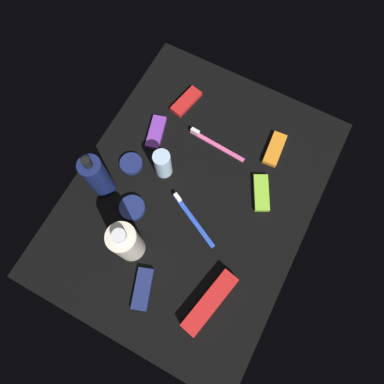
{
  "coord_description": "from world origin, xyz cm",
  "views": [
    {
      "loc": [
        -25.37,
        -13.47,
        91.66
      ],
      "look_at": [
        0.0,
        0.0,
        3.0
      ],
      "focal_mm": 32.26,
      "sensor_mm": 36.0,
      "label": 1
    }
  ],
  "objects_px": {
    "snack_bar_navy": "(143,289)",
    "snack_bar_red": "(186,101)",
    "toothbrush_pink": "(214,143)",
    "bodywash_bottle": "(126,243)",
    "toothpaste_box_red": "(210,302)",
    "cream_tin_right": "(132,208)",
    "lotion_bottle": "(97,177)",
    "snack_bar_orange": "(275,149)",
    "snack_bar_lime": "(261,193)",
    "cream_tin_left": "(131,164)",
    "snack_bar_purple": "(156,132)",
    "toothbrush_blue": "(191,217)",
    "deodorant_stick": "(163,164)"
  },
  "relations": [
    {
      "from": "snack_bar_lime",
      "to": "snack_bar_red",
      "type": "distance_m",
      "value": 0.36
    },
    {
      "from": "snack_bar_lime",
      "to": "cream_tin_left",
      "type": "bearing_deg",
      "value": 77.62
    },
    {
      "from": "toothbrush_blue",
      "to": "snack_bar_lime",
      "type": "xyz_separation_m",
      "value": [
        0.15,
        -0.14,
        0.0
      ]
    },
    {
      "from": "toothbrush_pink",
      "to": "snack_bar_orange",
      "type": "height_order",
      "value": "toothbrush_pink"
    },
    {
      "from": "lotion_bottle",
      "to": "snack_bar_purple",
      "type": "bearing_deg",
      "value": -11.14
    },
    {
      "from": "toothpaste_box_red",
      "to": "snack_bar_red",
      "type": "distance_m",
      "value": 0.58
    },
    {
      "from": "toothbrush_blue",
      "to": "cream_tin_right",
      "type": "xyz_separation_m",
      "value": [
        -0.05,
        0.15,
        0.0
      ]
    },
    {
      "from": "toothbrush_blue",
      "to": "lotion_bottle",
      "type": "bearing_deg",
      "value": 98.38
    },
    {
      "from": "deodorant_stick",
      "to": "snack_bar_navy",
      "type": "xyz_separation_m",
      "value": [
        -0.31,
        -0.11,
        -0.04
      ]
    },
    {
      "from": "lotion_bottle",
      "to": "cream_tin_left",
      "type": "height_order",
      "value": "lotion_bottle"
    },
    {
      "from": "toothbrush_blue",
      "to": "snack_bar_orange",
      "type": "bearing_deg",
      "value": -22.31
    },
    {
      "from": "bodywash_bottle",
      "to": "snack_bar_purple",
      "type": "xyz_separation_m",
      "value": [
        0.32,
        0.11,
        -0.07
      ]
    },
    {
      "from": "lotion_bottle",
      "to": "snack_bar_purple",
      "type": "distance_m",
      "value": 0.23
    },
    {
      "from": "toothbrush_blue",
      "to": "toothpaste_box_red",
      "type": "distance_m",
      "value": 0.23
    },
    {
      "from": "bodywash_bottle",
      "to": "snack_bar_lime",
      "type": "relative_size",
      "value": 1.71
    },
    {
      "from": "toothbrush_blue",
      "to": "snack_bar_red",
      "type": "height_order",
      "value": "toothbrush_blue"
    },
    {
      "from": "deodorant_stick",
      "to": "snack_bar_navy",
      "type": "distance_m",
      "value": 0.33
    },
    {
      "from": "snack_bar_orange",
      "to": "snack_bar_lime",
      "type": "xyz_separation_m",
      "value": [
        -0.14,
        -0.02,
        0.0
      ]
    },
    {
      "from": "toothbrush_pink",
      "to": "toothpaste_box_red",
      "type": "relative_size",
      "value": 1.02
    },
    {
      "from": "toothbrush_pink",
      "to": "toothbrush_blue",
      "type": "bearing_deg",
      "value": -168.57
    },
    {
      "from": "lotion_bottle",
      "to": "snack_bar_orange",
      "type": "height_order",
      "value": "lotion_bottle"
    },
    {
      "from": "snack_bar_purple",
      "to": "cream_tin_right",
      "type": "bearing_deg",
      "value": 178.1
    },
    {
      "from": "bodywash_bottle",
      "to": "snack_bar_navy",
      "type": "relative_size",
      "value": 1.71
    },
    {
      "from": "lotion_bottle",
      "to": "snack_bar_red",
      "type": "bearing_deg",
      "value": -11.63
    },
    {
      "from": "cream_tin_right",
      "to": "cream_tin_left",
      "type": "bearing_deg",
      "value": 32.78
    },
    {
      "from": "bodywash_bottle",
      "to": "toothpaste_box_red",
      "type": "bearing_deg",
      "value": -96.21
    },
    {
      "from": "toothbrush_pink",
      "to": "cream_tin_left",
      "type": "distance_m",
      "value": 0.25
    },
    {
      "from": "bodywash_bottle",
      "to": "snack_bar_navy",
      "type": "bearing_deg",
      "value": -134.23
    },
    {
      "from": "snack_bar_navy",
      "to": "cream_tin_left",
      "type": "relative_size",
      "value": 1.62
    },
    {
      "from": "lotion_bottle",
      "to": "snack_bar_navy",
      "type": "bearing_deg",
      "value": -128.84
    },
    {
      "from": "snack_bar_navy",
      "to": "snack_bar_red",
      "type": "bearing_deg",
      "value": -2.62
    },
    {
      "from": "bodywash_bottle",
      "to": "snack_bar_orange",
      "type": "relative_size",
      "value": 1.71
    },
    {
      "from": "toothbrush_blue",
      "to": "toothpaste_box_red",
      "type": "height_order",
      "value": "toothpaste_box_red"
    },
    {
      "from": "toothbrush_pink",
      "to": "snack_bar_navy",
      "type": "height_order",
      "value": "toothbrush_pink"
    },
    {
      "from": "toothbrush_blue",
      "to": "cream_tin_left",
      "type": "relative_size",
      "value": 2.59
    },
    {
      "from": "lotion_bottle",
      "to": "snack_bar_lime",
      "type": "distance_m",
      "value": 0.44
    },
    {
      "from": "bodywash_bottle",
      "to": "toothpaste_box_red",
      "type": "relative_size",
      "value": 1.01
    },
    {
      "from": "snack_bar_purple",
      "to": "cream_tin_left",
      "type": "relative_size",
      "value": 1.62
    },
    {
      "from": "snack_bar_red",
      "to": "snack_bar_navy",
      "type": "distance_m",
      "value": 0.56
    },
    {
      "from": "lotion_bottle",
      "to": "cream_tin_right",
      "type": "xyz_separation_m",
      "value": [
        -0.02,
        -0.1,
        -0.08
      ]
    },
    {
      "from": "deodorant_stick",
      "to": "snack_bar_red",
      "type": "relative_size",
      "value": 0.95
    },
    {
      "from": "toothpaste_box_red",
      "to": "snack_bar_navy",
      "type": "distance_m",
      "value": 0.17
    },
    {
      "from": "toothbrush_pink",
      "to": "snack_bar_purple",
      "type": "relative_size",
      "value": 1.73
    },
    {
      "from": "snack_bar_navy",
      "to": "cream_tin_right",
      "type": "height_order",
      "value": "cream_tin_right"
    },
    {
      "from": "snack_bar_lime",
      "to": "cream_tin_left",
      "type": "distance_m",
      "value": 0.38
    },
    {
      "from": "toothbrush_pink",
      "to": "toothpaste_box_red",
      "type": "xyz_separation_m",
      "value": [
        -0.4,
        -0.19,
        0.01
      ]
    },
    {
      "from": "cream_tin_right",
      "to": "toothpaste_box_red",
      "type": "bearing_deg",
      "value": -111.84
    },
    {
      "from": "cream_tin_left",
      "to": "cream_tin_right",
      "type": "height_order",
      "value": "cream_tin_right"
    },
    {
      "from": "lotion_bottle",
      "to": "deodorant_stick",
      "type": "bearing_deg",
      "value": -44.68
    },
    {
      "from": "toothpaste_box_red",
      "to": "snack_bar_orange",
      "type": "height_order",
      "value": "toothpaste_box_red"
    }
  ]
}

